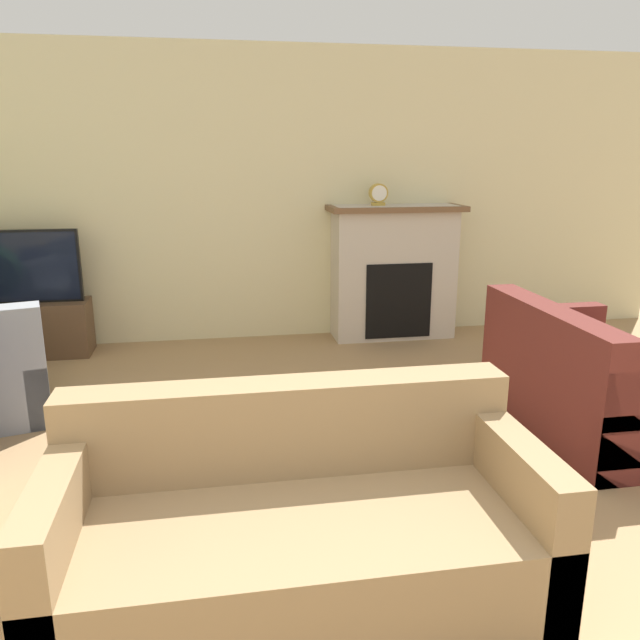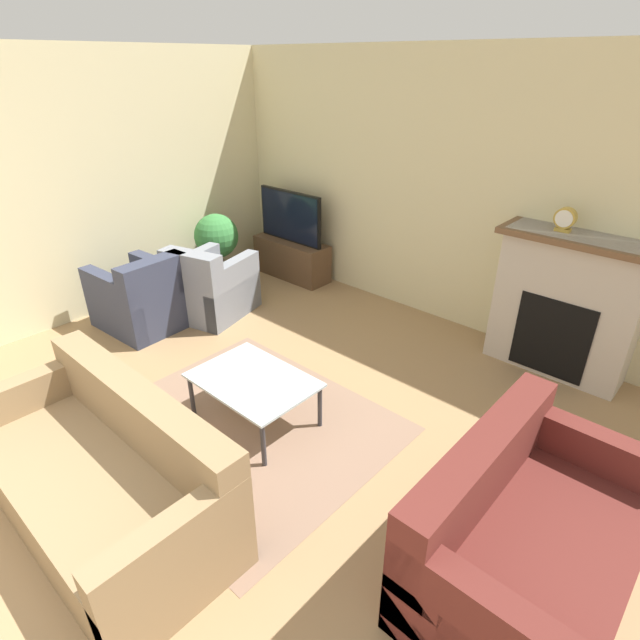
{
  "view_description": "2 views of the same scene",
  "coord_description": "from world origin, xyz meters",
  "px_view_note": "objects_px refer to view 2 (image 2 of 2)",
  "views": [
    {
      "loc": [
        -0.28,
        -1.04,
        1.74
      ],
      "look_at": [
        0.38,
        2.78,
        0.7
      ],
      "focal_mm": 35.0,
      "sensor_mm": 36.0,
      "label": 1
    },
    {
      "loc": [
        2.47,
        0.33,
        2.55
      ],
      "look_at": [
        0.3,
        2.71,
        0.86
      ],
      "focal_mm": 28.0,
      "sensor_mm": 36.0,
      "label": 2
    }
  ],
  "objects_px": {
    "couch_sectional": "(106,478)",
    "coffee_table": "(253,383)",
    "armchair_accent": "(212,290)",
    "tv": "(290,217)",
    "mantel_clock": "(565,219)",
    "couch_loveseat": "(524,540)",
    "potted_plant": "(217,242)",
    "armchair_by_window": "(141,301)"
  },
  "relations": [
    {
      "from": "tv",
      "to": "potted_plant",
      "type": "distance_m",
      "value": 0.96
    },
    {
      "from": "couch_sectional",
      "to": "armchair_accent",
      "type": "relative_size",
      "value": 1.92
    },
    {
      "from": "couch_sectional",
      "to": "potted_plant",
      "type": "bearing_deg",
      "value": 131.66
    },
    {
      "from": "potted_plant",
      "to": "armchair_accent",
      "type": "bearing_deg",
      "value": -42.96
    },
    {
      "from": "couch_sectional",
      "to": "coffee_table",
      "type": "height_order",
      "value": "couch_sectional"
    },
    {
      "from": "armchair_accent",
      "to": "coffee_table",
      "type": "bearing_deg",
      "value": 137.53
    },
    {
      "from": "tv",
      "to": "coffee_table",
      "type": "bearing_deg",
      "value": -50.39
    },
    {
      "from": "couch_sectional",
      "to": "coffee_table",
      "type": "relative_size",
      "value": 2.03
    },
    {
      "from": "couch_loveseat",
      "to": "coffee_table",
      "type": "relative_size",
      "value": 1.59
    },
    {
      "from": "coffee_table",
      "to": "armchair_by_window",
      "type": "bearing_deg",
      "value": 173.27
    },
    {
      "from": "couch_loveseat",
      "to": "armchair_by_window",
      "type": "relative_size",
      "value": 1.61
    },
    {
      "from": "armchair_accent",
      "to": "coffee_table",
      "type": "xyz_separation_m",
      "value": [
        1.75,
        -0.91,
        0.05
      ]
    },
    {
      "from": "couch_sectional",
      "to": "tv",
      "type": "bearing_deg",
      "value": 118.8
    },
    {
      "from": "mantel_clock",
      "to": "couch_loveseat",
      "type": "bearing_deg",
      "value": -70.58
    },
    {
      "from": "tv",
      "to": "potted_plant",
      "type": "relative_size",
      "value": 1.1
    },
    {
      "from": "mantel_clock",
      "to": "tv",
      "type": "bearing_deg",
      "value": -178.79
    },
    {
      "from": "couch_loveseat",
      "to": "couch_sectional",
      "type": "bearing_deg",
      "value": 121.75
    },
    {
      "from": "couch_loveseat",
      "to": "mantel_clock",
      "type": "bearing_deg",
      "value": 19.42
    },
    {
      "from": "armchair_accent",
      "to": "coffee_table",
      "type": "relative_size",
      "value": 1.06
    },
    {
      "from": "armchair_accent",
      "to": "potted_plant",
      "type": "distance_m",
      "value": 0.88
    },
    {
      "from": "couch_loveseat",
      "to": "potted_plant",
      "type": "height_order",
      "value": "potted_plant"
    },
    {
      "from": "tv",
      "to": "armchair_by_window",
      "type": "relative_size",
      "value": 1.09
    },
    {
      "from": "couch_loveseat",
      "to": "armchair_accent",
      "type": "relative_size",
      "value": 1.51
    },
    {
      "from": "tv",
      "to": "couch_sectional",
      "type": "xyz_separation_m",
      "value": [
        1.92,
        -3.5,
        -0.51
      ]
    },
    {
      "from": "tv",
      "to": "couch_loveseat",
      "type": "xyz_separation_m",
      "value": [
        3.99,
        -2.22,
        -0.51
      ]
    },
    {
      "from": "couch_sectional",
      "to": "mantel_clock",
      "type": "distance_m",
      "value": 3.93
    },
    {
      "from": "coffee_table",
      "to": "mantel_clock",
      "type": "height_order",
      "value": "mantel_clock"
    },
    {
      "from": "tv",
      "to": "couch_sectional",
      "type": "distance_m",
      "value": 4.03
    },
    {
      "from": "couch_loveseat",
      "to": "armchair_by_window",
      "type": "height_order",
      "value": "same"
    },
    {
      "from": "coffee_table",
      "to": "mantel_clock",
      "type": "relative_size",
      "value": 4.59
    },
    {
      "from": "tv",
      "to": "armchair_by_window",
      "type": "distance_m",
      "value": 2.11
    },
    {
      "from": "armchair_by_window",
      "to": "potted_plant",
      "type": "xyz_separation_m",
      "value": [
        -0.3,
        1.24,
        0.27
      ]
    },
    {
      "from": "couch_loveseat",
      "to": "armchair_by_window",
      "type": "bearing_deg",
      "value": 87.55
    },
    {
      "from": "armchair_accent",
      "to": "mantel_clock",
      "type": "height_order",
      "value": "mantel_clock"
    },
    {
      "from": "couch_sectional",
      "to": "mantel_clock",
      "type": "xyz_separation_m",
      "value": [
        1.25,
        3.57,
        1.09
      ]
    },
    {
      "from": "couch_loveseat",
      "to": "armchair_accent",
      "type": "distance_m",
      "value": 3.94
    },
    {
      "from": "armchair_by_window",
      "to": "mantel_clock",
      "type": "xyz_separation_m",
      "value": [
        3.36,
        2.11,
        1.08
      ]
    },
    {
      "from": "coffee_table",
      "to": "potted_plant",
      "type": "relative_size",
      "value": 1.02
    },
    {
      "from": "tv",
      "to": "coffee_table",
      "type": "xyz_separation_m",
      "value": [
        1.9,
        -2.29,
        -0.45
      ]
    },
    {
      "from": "couch_sectional",
      "to": "couch_loveseat",
      "type": "xyz_separation_m",
      "value": [
        2.06,
        1.28,
        0.0
      ]
    },
    {
      "from": "potted_plant",
      "to": "armchair_by_window",
      "type": "bearing_deg",
      "value": -76.6
    },
    {
      "from": "armchair_by_window",
      "to": "mantel_clock",
      "type": "distance_m",
      "value": 4.11
    }
  ]
}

